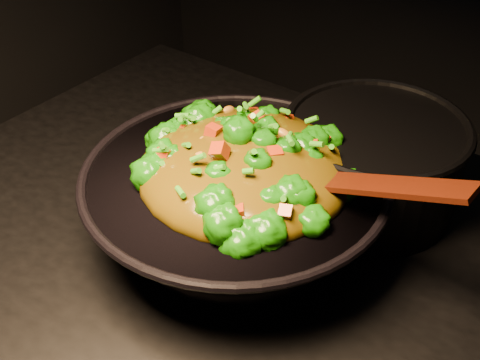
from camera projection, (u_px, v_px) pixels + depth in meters
The scene contains 4 objects.
wok at pixel (235, 207), 0.78m from camera, with size 0.38×0.38×0.11m, color black, non-canonical shape.
stir_fry at pixel (245, 143), 0.73m from camera, with size 0.27×0.27×0.09m, color #196F07, non-canonical shape.
spatula at pixel (365, 184), 0.67m from camera, with size 0.25×0.04×0.01m, color #3C1C09.
back_pot at pixel (372, 163), 0.84m from camera, with size 0.24×0.24×0.14m, color black.
Camera 1 is at (0.27, -0.42, 1.46)m, focal length 45.00 mm.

